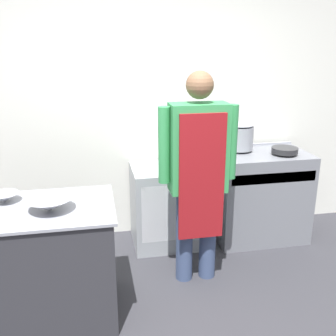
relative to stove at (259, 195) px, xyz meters
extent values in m
cube|color=silver|center=(-1.10, 0.38, 0.90)|extent=(8.00, 0.05, 2.70)
cube|color=#2D2D33|center=(-2.08, -0.88, -0.03)|extent=(1.10, 0.69, 0.84)
cube|color=gray|center=(-2.08, -0.88, 0.40)|extent=(1.14, 0.72, 0.02)
cube|color=slate|center=(0.00, 0.00, 0.00)|extent=(0.91, 0.61, 0.90)
cube|color=gray|center=(0.00, -0.29, 0.29)|extent=(0.84, 0.03, 0.10)
cube|color=gray|center=(0.00, 0.29, 0.46)|extent=(0.91, 0.03, 0.02)
cube|color=#93999E|center=(-0.96, 0.05, -0.06)|extent=(0.66, 0.57, 0.79)
cube|color=silver|center=(-0.96, -0.23, -0.02)|extent=(0.56, 0.02, 0.56)
cylinder|color=#38476B|center=(-0.93, -0.62, -0.05)|extent=(0.14, 0.14, 0.80)
cylinder|color=#38476B|center=(-0.73, -0.62, -0.05)|extent=(0.14, 0.14, 0.80)
cube|color=#338C4C|center=(-0.83, -0.62, 0.70)|extent=(0.45, 0.22, 0.70)
cube|color=maroon|center=(-0.83, -0.74, 0.49)|extent=(0.36, 0.02, 1.01)
cylinder|color=#338C4C|center=(-1.10, -0.62, 0.73)|extent=(0.09, 0.09, 0.60)
cylinder|color=#338C4C|center=(-0.56, -0.62, 0.73)|extent=(0.09, 0.09, 0.60)
sphere|color=brown|center=(-0.83, -0.62, 1.19)|extent=(0.21, 0.21, 0.21)
cone|color=gray|center=(-1.95, -0.95, 0.45)|extent=(0.32, 0.32, 0.09)
cone|color=gray|center=(-2.27, -0.73, 0.44)|extent=(0.21, 0.21, 0.06)
cylinder|color=gray|center=(-0.20, 0.11, 0.58)|extent=(0.27, 0.27, 0.23)
ellipsoid|color=gray|center=(-0.20, 0.11, 0.72)|extent=(0.27, 0.27, 0.05)
cylinder|color=#262628|center=(0.18, -0.11, 0.49)|extent=(0.25, 0.25, 0.05)
camera|label=1|loc=(-1.63, -3.48, 1.49)|focal=42.00mm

